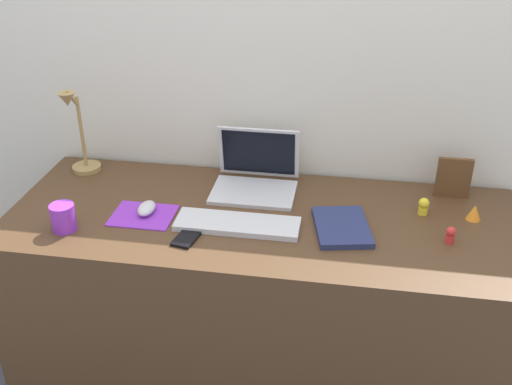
# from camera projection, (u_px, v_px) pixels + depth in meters

# --- Properties ---
(ground_plane) EXTENTS (6.00, 6.00, 0.00)m
(ground_plane) POSITION_uv_depth(u_px,v_px,m) (262.00, 376.00, 2.41)
(ground_plane) COLOR #474C56
(back_wall) EXTENTS (2.95, 0.05, 1.53)m
(back_wall) POSITION_uv_depth(u_px,v_px,m) (278.00, 162.00, 2.38)
(back_wall) COLOR silver
(back_wall) RESTS_ON ground_plane
(desk) EXTENTS (1.75, 0.68, 0.74)m
(desk) POSITION_uv_depth(u_px,v_px,m) (262.00, 303.00, 2.24)
(desk) COLOR #4C331E
(desk) RESTS_ON ground_plane
(laptop) EXTENTS (0.30, 0.25, 0.21)m
(laptop) POSITION_uv_depth(u_px,v_px,m) (256.00, 174.00, 2.22)
(laptop) COLOR silver
(laptop) RESTS_ON desk
(keyboard) EXTENTS (0.41, 0.13, 0.02)m
(keyboard) POSITION_uv_depth(u_px,v_px,m) (237.00, 224.00, 2.00)
(keyboard) COLOR silver
(keyboard) RESTS_ON desk
(mousepad) EXTENTS (0.21, 0.17, 0.00)m
(mousepad) POSITION_uv_depth(u_px,v_px,m) (143.00, 215.00, 2.06)
(mousepad) COLOR purple
(mousepad) RESTS_ON desk
(mouse) EXTENTS (0.06, 0.10, 0.03)m
(mouse) POSITION_uv_depth(u_px,v_px,m) (147.00, 208.00, 2.07)
(mouse) COLOR silver
(mouse) RESTS_ON mousepad
(cell_phone) EXTENTS (0.09, 0.14, 0.01)m
(cell_phone) POSITION_uv_depth(u_px,v_px,m) (188.00, 236.00, 1.94)
(cell_phone) COLOR black
(cell_phone) RESTS_ON desk
(desk_lamp) EXTENTS (0.11, 0.16, 0.35)m
(desk_lamp) POSITION_uv_depth(u_px,v_px,m) (78.00, 134.00, 2.27)
(desk_lamp) COLOR #A5844C
(desk_lamp) RESTS_ON desk
(notebook_pad) EXTENTS (0.21, 0.27, 0.02)m
(notebook_pad) POSITION_uv_depth(u_px,v_px,m) (342.00, 227.00, 1.98)
(notebook_pad) COLOR navy
(notebook_pad) RESTS_ON desk
(picture_frame) EXTENTS (0.12, 0.02, 0.15)m
(picture_frame) POSITION_uv_depth(u_px,v_px,m) (454.00, 178.00, 2.15)
(picture_frame) COLOR brown
(picture_frame) RESTS_ON desk
(coffee_mug) EXTENTS (0.08, 0.08, 0.09)m
(coffee_mug) POSITION_uv_depth(u_px,v_px,m) (63.00, 217.00, 1.97)
(coffee_mug) COLOR purple
(coffee_mug) RESTS_ON desk
(toy_figurine_orange) EXTENTS (0.05, 0.05, 0.05)m
(toy_figurine_orange) POSITION_uv_depth(u_px,v_px,m) (474.00, 212.00, 2.03)
(toy_figurine_orange) COLOR orange
(toy_figurine_orange) RESTS_ON desk
(toy_figurine_yellow) EXTENTS (0.04, 0.04, 0.06)m
(toy_figurine_yellow) POSITION_uv_depth(u_px,v_px,m) (424.00, 206.00, 2.06)
(toy_figurine_yellow) COLOR yellow
(toy_figurine_yellow) RESTS_ON desk
(toy_figurine_red) EXTENTS (0.03, 0.03, 0.06)m
(toy_figurine_red) POSITION_uv_depth(u_px,v_px,m) (450.00, 235.00, 1.90)
(toy_figurine_red) COLOR red
(toy_figurine_red) RESTS_ON desk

